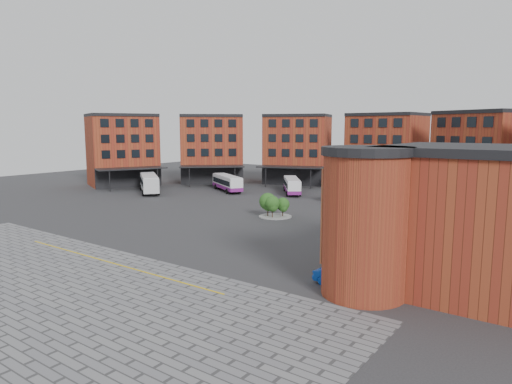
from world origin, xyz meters
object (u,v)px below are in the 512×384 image
Objects in this scene: bus_d at (352,191)px; bus_f at (447,209)px; bus_b at (227,183)px; blue_car at (340,278)px; bus_a at (149,182)px; bus_e at (405,194)px; tree_island at (273,204)px; bus_c at (292,185)px.

bus_d is 1.12× the size of bus_f.
bus_b reaches higher than blue_car.
bus_a is 56.01m from blue_car.
bus_a is at bearing 165.87° from bus_b.
bus_e is at bearing -171.23° from bus_f.
blue_car is at bearing -45.10° from tree_island.
tree_island reaches higher than bus_b.
tree_island reaches higher than bus_f.
bus_a is at bearing 69.82° from blue_car.
tree_island is 22.93m from bus_e.
blue_car is (28.43, -39.12, -0.85)m from bus_c.
bus_a is 50.72m from bus_f.
bus_c reaches higher than bus_f.
blue_car is at bearing -99.82° from bus_b.
bus_b is at bearing 143.17° from tree_island.
bus_d is 18.38m from bus_f.
bus_d reaches higher than bus_c.
bus_c is (21.77, 14.33, -0.42)m from bus_a.
bus_c is at bearing -126.94° from bus_e.
bus_d is (33.65, 13.70, -0.39)m from bus_a.
bus_c is (-9.39, 20.01, -0.22)m from tree_island.
bus_a is 36.33m from bus_d.
bus_c is 0.90× the size of bus_d.
blue_car is at bearing -25.66° from bus_e.
bus_f is at bearing -64.47° from bus_b.
bus_f is (50.36, 6.05, -0.45)m from bus_a.
tree_island is 22.11m from bus_c.
bus_d is (2.48, 19.38, -0.19)m from tree_island.
bus_f is 2.27× the size of blue_car.
bus_e is 11.71m from bus_f.
tree_island is 0.43× the size of bus_b.
bus_a reaches higher than blue_car.
bus_c is at bearing -141.68° from bus_f.
tree_island is 0.42× the size of bus_d.
bus_e is 2.64× the size of blue_car.
bus_e is at bearing -34.14° from bus_a.
bus_d is (23.48, 3.66, -0.05)m from bus_b.
tree_island is 0.47× the size of bus_f.
bus_f is (16.71, -7.65, -0.06)m from bus_d.
tree_island is 19.54m from bus_d.
bus_d is 8.57m from bus_e.
blue_car is (-0.15, -30.84, -0.83)m from bus_f.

